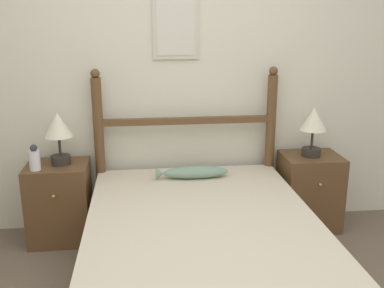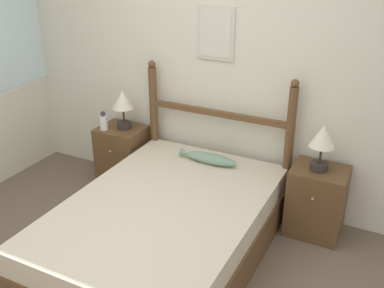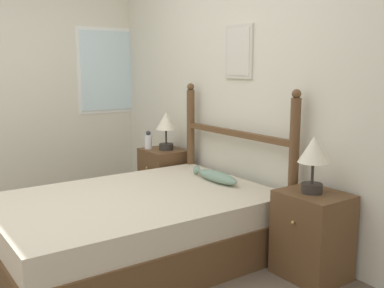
{
  "view_description": "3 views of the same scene",
  "coord_description": "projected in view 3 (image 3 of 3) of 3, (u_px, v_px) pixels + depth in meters",
  "views": [
    {
      "loc": [
        -0.29,
        -1.83,
        1.69
      ],
      "look_at": [
        0.04,
        1.05,
        0.87
      ],
      "focal_mm": 42.0,
      "sensor_mm": 36.0,
      "label": 1
    },
    {
      "loc": [
        1.59,
        -1.95,
        2.36
      ],
      "look_at": [
        0.1,
        1.01,
        0.84
      ],
      "focal_mm": 42.0,
      "sensor_mm": 36.0,
      "label": 2
    },
    {
      "loc": [
        3.04,
        -0.95,
        1.49
      ],
      "look_at": [
        0.13,
        1.09,
        0.87
      ],
      "focal_mm": 42.0,
      "sensor_mm": 36.0,
      "label": 3
    }
  ],
  "objects": [
    {
      "name": "wall_back",
      "position": [
        242.0,
        90.0,
        4.0
      ],
      "size": [
        6.4,
        0.08,
        2.55
      ],
      "color": "beige",
      "rests_on": "ground_plane"
    },
    {
      "name": "bed",
      "position": [
        135.0,
        227.0,
        3.49
      ],
      "size": [
        1.45,
        2.08,
        0.5
      ],
      "color": "brown",
      "rests_on": "ground_plane"
    },
    {
      "name": "table_lamp_right",
      "position": [
        313.0,
        155.0,
        3.07
      ],
      "size": [
        0.21,
        0.21,
        0.4
      ],
      "color": "#2D2823",
      "rests_on": "nightstand_right"
    },
    {
      "name": "ground_plane",
      "position": [
        58.0,
        274.0,
        3.24
      ],
      "size": [
        16.0,
        16.0,
        0.0
      ],
      "primitive_type": "plane",
      "color": "brown"
    },
    {
      "name": "headboard",
      "position": [
        235.0,
        155.0,
        3.98
      ],
      "size": [
        1.45,
        0.08,
        1.32
      ],
      "color": "brown",
      "rests_on": "ground_plane"
    },
    {
      "name": "table_lamp_left",
      "position": [
        166.0,
        125.0,
        4.66
      ],
      "size": [
        0.21,
        0.21,
        0.4
      ],
      "color": "#2D2823",
      "rests_on": "nightstand_left"
    },
    {
      "name": "nightstand_right",
      "position": [
        312.0,
        235.0,
        3.16
      ],
      "size": [
        0.46,
        0.42,
        0.62
      ],
      "color": "brown",
      "rests_on": "ground_plane"
    },
    {
      "name": "fish_pillow",
      "position": [
        216.0,
        176.0,
        3.85
      ],
      "size": [
        0.55,
        0.13,
        0.09
      ],
      "color": "gray",
      "rests_on": "bed"
    },
    {
      "name": "bottle",
      "position": [
        148.0,
        141.0,
        4.75
      ],
      "size": [
        0.08,
        0.08,
        0.19
      ],
      "color": "white",
      "rests_on": "nightstand_left"
    },
    {
      "name": "nightstand_left",
      "position": [
        164.0,
        178.0,
        4.78
      ],
      "size": [
        0.46,
        0.42,
        0.62
      ],
      "color": "brown",
      "rests_on": "ground_plane"
    }
  ]
}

